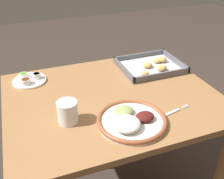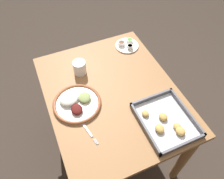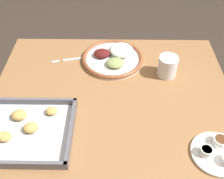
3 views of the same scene
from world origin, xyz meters
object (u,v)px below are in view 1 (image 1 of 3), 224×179
baking_tray (151,66)px  saucer_plate (29,80)px  dinner_plate (131,120)px  fork (169,114)px  drinking_cup (68,112)px

baking_tray → saucer_plate: bearing=173.1°
baking_tray → dinner_plate: bearing=-127.0°
fork → baking_tray: bearing=58.6°
fork → drinking_cup: size_ratio=2.24×
baking_tray → drinking_cup: size_ratio=3.61×
saucer_plate → drinking_cup: drinking_cup is taller
fork → baking_tray: size_ratio=0.62×
saucer_plate → drinking_cup: (0.12, -0.40, 0.03)m
drinking_cup → fork: bearing=-14.1°
dinner_plate → baking_tray: (0.32, 0.42, -0.00)m
dinner_plate → saucer_plate: size_ratio=1.68×
dinner_plate → fork: bearing=-0.5°
drinking_cup → dinner_plate: bearing=-23.4°
dinner_plate → baking_tray: bearing=53.0°
baking_tray → fork: bearing=-108.6°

